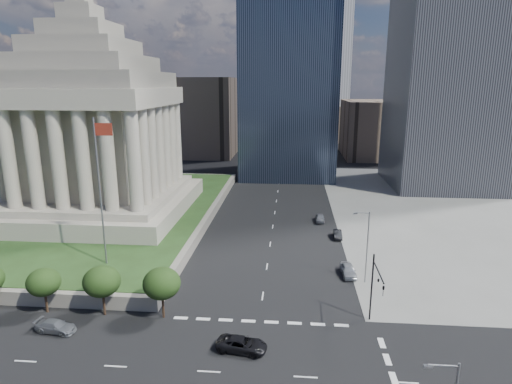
# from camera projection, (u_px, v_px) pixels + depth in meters

# --- Properties ---
(ground) EXTENTS (500.00, 500.00, 0.00)m
(ground) POSITION_uv_depth(u_px,v_px,m) (281.00, 171.00, 131.26)
(ground) COLOR black
(ground) RESTS_ON ground
(sidewalk_ne) EXTENTS (68.00, 90.00, 0.03)m
(sidewalk_ne) POSITION_uv_depth(u_px,v_px,m) (496.00, 212.00, 88.86)
(sidewalk_ne) COLOR slate
(sidewalk_ne) RESTS_ON ground
(plaza_terrace) EXTENTS (66.00, 70.00, 1.80)m
(plaza_terrace) POSITION_uv_depth(u_px,v_px,m) (52.00, 211.00, 86.47)
(plaza_terrace) COLOR slate
(plaza_terrace) RESTS_ON ground
(plaza_lawn) EXTENTS (64.00, 68.00, 0.10)m
(plaza_lawn) POSITION_uv_depth(u_px,v_px,m) (51.00, 207.00, 86.24)
(plaza_lawn) COLOR #223817
(plaza_lawn) RESTS_ON plaza_terrace
(war_memorial) EXTENTS (34.00, 34.00, 39.00)m
(war_memorial) POSITION_uv_depth(u_px,v_px,m) (90.00, 110.00, 78.56)
(war_memorial) COLOR #ACA090
(war_memorial) RESTS_ON plaza_lawn
(flagpole) EXTENTS (2.52, 0.24, 20.00)m
(flagpole) POSITION_uv_depth(u_px,v_px,m) (101.00, 185.00, 56.44)
(flagpole) COLOR slate
(flagpole) RESTS_ON plaza_lawn
(midrise_glass) EXTENTS (26.00, 26.00, 60.00)m
(midrise_glass) POSITION_uv_depth(u_px,v_px,m) (289.00, 69.00, 118.83)
(midrise_glass) COLOR black
(midrise_glass) RESTS_ON ground
(building_filler_ne) EXTENTS (20.00, 30.00, 20.00)m
(building_filler_ne) POSITION_uv_depth(u_px,v_px,m) (372.00, 129.00, 155.11)
(building_filler_ne) COLOR brown
(building_filler_ne) RESTS_ON ground
(building_filler_nw) EXTENTS (24.00, 30.00, 28.00)m
(building_filler_nw) POSITION_uv_depth(u_px,v_px,m) (203.00, 116.00, 159.22)
(building_filler_nw) COLOR brown
(building_filler_nw) RESTS_ON ground
(traffic_signal_ne) EXTENTS (0.30, 5.74, 8.00)m
(traffic_signal_ne) POSITION_uv_depth(u_px,v_px,m) (375.00, 285.00, 45.62)
(traffic_signal_ne) COLOR black
(traffic_signal_ne) RESTS_ON ground
(street_lamp_north) EXTENTS (2.13, 0.22, 10.00)m
(street_lamp_north) POSITION_uv_depth(u_px,v_px,m) (366.00, 243.00, 56.36)
(street_lamp_north) COLOR slate
(street_lamp_north) RESTS_ON ground
(pickup_truck) EXTENTS (3.04, 5.38, 1.42)m
(pickup_truck) POSITION_uv_depth(u_px,v_px,m) (242.00, 344.00, 42.84)
(pickup_truck) COLOR black
(pickup_truck) RESTS_ON ground
(suv_grey) EXTENTS (2.36, 4.66, 1.30)m
(suv_grey) POSITION_uv_depth(u_px,v_px,m) (56.00, 326.00, 46.14)
(suv_grey) COLOR slate
(suv_grey) RESTS_ON ground
(parked_sedan_near) EXTENTS (4.72, 2.16, 1.57)m
(parked_sedan_near) POSITION_uv_depth(u_px,v_px,m) (348.00, 270.00, 59.66)
(parked_sedan_near) COLOR #9A9EA3
(parked_sedan_near) RESTS_ON ground
(parked_sedan_mid) EXTENTS (1.40, 3.93, 1.29)m
(parked_sedan_mid) POSITION_uv_depth(u_px,v_px,m) (338.00, 234.00, 74.13)
(parked_sedan_mid) COLOR black
(parked_sedan_mid) RESTS_ON ground
(parked_sedan_far) EXTENTS (1.80, 4.25, 1.43)m
(parked_sedan_far) POSITION_uv_depth(u_px,v_px,m) (320.00, 218.00, 82.72)
(parked_sedan_far) COLOR slate
(parked_sedan_far) RESTS_ON ground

